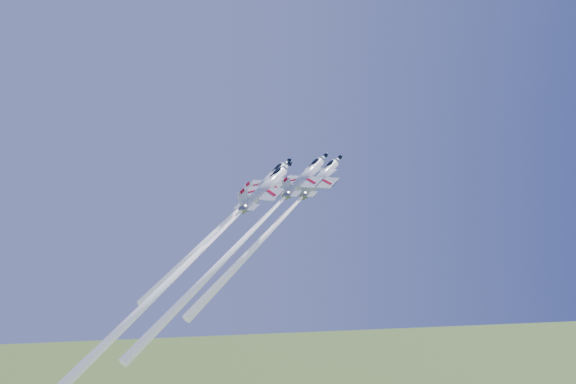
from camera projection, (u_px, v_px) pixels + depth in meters
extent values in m
cylinder|color=white|center=(320.00, 178.00, 127.65)|extent=(7.09, 6.42, 9.98)
cone|color=white|center=(337.00, 160.00, 131.37)|extent=(3.09, 2.96, 2.74)
cone|color=black|center=(341.00, 156.00, 132.23)|extent=(1.56, 1.49, 1.37)
cone|color=slate|center=(303.00, 196.00, 124.22)|extent=(2.64, 2.57, 1.93)
ellipsoid|color=black|center=(330.00, 164.00, 129.77)|extent=(2.76, 2.36, 2.31)
cube|color=black|center=(326.00, 167.00, 128.88)|extent=(0.89, 0.70, 0.82)
cube|color=white|center=(317.00, 182.00, 127.13)|extent=(7.71, 8.82, 2.63)
cube|color=white|center=(322.00, 173.00, 129.72)|extent=(2.70, 2.32, 1.86)
cube|color=white|center=(331.00, 173.00, 128.16)|extent=(2.70, 2.32, 1.86)
cube|color=white|center=(306.00, 194.00, 124.76)|extent=(4.14, 4.79, 1.36)
cube|color=white|center=(304.00, 187.00, 124.23)|extent=(2.77, 2.16, 3.51)
cube|color=red|center=(303.00, 181.00, 123.82)|extent=(1.06, 0.83, 1.06)
cube|color=black|center=(322.00, 182.00, 128.04)|extent=(6.46, 4.62, 5.48)
sphere|color=white|center=(303.00, 197.00, 124.09)|extent=(1.06, 1.02, 0.90)
cone|color=white|center=(250.00, 252.00, 114.42)|extent=(17.30, 15.24, 28.64)
cylinder|color=white|center=(267.00, 182.00, 128.94)|extent=(7.27, 6.58, 10.24)
cone|color=white|center=(286.00, 163.00, 132.75)|extent=(3.17, 3.04, 2.81)
cone|color=black|center=(290.00, 159.00, 133.64)|extent=(1.60, 1.53, 1.41)
cone|color=slate|center=(249.00, 200.00, 125.42)|extent=(2.71, 2.64, 1.98)
ellipsoid|color=black|center=(278.00, 167.00, 131.11)|extent=(2.83, 2.42, 2.37)
cube|color=black|center=(274.00, 170.00, 130.19)|extent=(0.92, 0.72, 0.84)
cube|color=white|center=(264.00, 186.00, 128.40)|extent=(7.92, 9.05, 2.69)
cube|color=white|center=(270.00, 176.00, 131.05)|extent=(2.77, 2.39, 1.90)
cube|color=white|center=(278.00, 177.00, 129.46)|extent=(2.77, 2.39, 1.90)
cube|color=white|center=(252.00, 198.00, 125.97)|extent=(4.25, 4.91, 1.40)
cube|color=white|center=(249.00, 190.00, 125.42)|extent=(2.84, 2.22, 3.60)
cube|color=red|center=(248.00, 184.00, 125.00)|extent=(1.08, 0.85, 1.09)
cube|color=black|center=(269.00, 185.00, 129.33)|extent=(6.63, 4.74, 5.62)
sphere|color=white|center=(248.00, 201.00, 125.28)|extent=(1.09, 1.05, 0.92)
cone|color=white|center=(198.00, 249.00, 116.81)|extent=(15.49, 13.68, 25.28)
cylinder|color=white|center=(304.00, 177.00, 120.63)|extent=(7.00, 6.34, 9.85)
cone|color=white|center=(323.00, 158.00, 124.30)|extent=(3.05, 2.92, 2.70)
cone|color=black|center=(327.00, 154.00, 125.15)|extent=(1.54, 1.47, 1.36)
cone|color=slate|center=(286.00, 196.00, 117.24)|extent=(2.61, 2.54, 1.90)
ellipsoid|color=black|center=(315.00, 162.00, 122.72)|extent=(2.73, 2.33, 2.28)
cube|color=black|center=(311.00, 165.00, 121.84)|extent=(0.88, 0.69, 0.81)
cube|color=white|center=(302.00, 182.00, 120.11)|extent=(7.62, 8.71, 2.59)
cube|color=white|center=(306.00, 172.00, 122.67)|extent=(2.67, 2.30, 1.83)
cube|color=white|center=(315.00, 172.00, 121.13)|extent=(2.67, 2.30, 1.83)
cube|color=white|center=(289.00, 193.00, 117.77)|extent=(4.09, 4.73, 1.34)
cube|color=white|center=(287.00, 186.00, 117.24)|extent=(2.73, 2.14, 3.47)
cube|color=red|center=(285.00, 180.00, 116.84)|extent=(1.04, 0.82, 1.05)
cube|color=black|center=(306.00, 181.00, 121.01)|extent=(6.38, 4.57, 5.41)
sphere|color=white|center=(286.00, 196.00, 117.11)|extent=(1.05, 1.01, 0.89)
cone|color=white|center=(214.00, 270.00, 105.34)|extent=(20.54, 18.04, 34.54)
cylinder|color=white|center=(264.00, 188.00, 121.68)|extent=(7.80, 7.06, 10.98)
cone|color=white|center=(286.00, 167.00, 125.77)|extent=(3.40, 3.26, 3.01)
cone|color=black|center=(291.00, 163.00, 126.72)|extent=(1.71, 1.64, 1.51)
cone|color=slate|center=(243.00, 209.00, 117.91)|extent=(2.91, 2.83, 2.12)
ellipsoid|color=black|center=(277.00, 172.00, 124.01)|extent=(3.04, 2.60, 2.54)
cube|color=black|center=(272.00, 175.00, 123.03)|extent=(0.98, 0.77, 0.90)
cube|color=white|center=(261.00, 193.00, 121.11)|extent=(8.49, 9.71, 2.89)
cube|color=white|center=(267.00, 182.00, 123.96)|extent=(2.98, 2.56, 2.04)
cube|color=white|center=(277.00, 183.00, 122.25)|extent=(2.98, 2.56, 2.04)
cube|color=white|center=(247.00, 207.00, 118.50)|extent=(4.56, 5.27, 1.50)
cube|color=white|center=(244.00, 198.00, 117.91)|extent=(3.04, 2.38, 3.86)
cube|color=red|center=(242.00, 191.00, 117.46)|extent=(1.16, 0.91, 1.17)
cube|color=black|center=(266.00, 192.00, 122.11)|extent=(7.11, 5.09, 6.03)
sphere|color=white|center=(242.00, 210.00, 117.76)|extent=(1.17, 1.13, 0.99)
cone|color=white|center=(146.00, 304.00, 103.30)|extent=(24.98, 21.91, 42.28)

